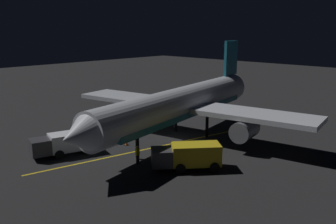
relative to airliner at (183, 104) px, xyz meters
The scene contains 9 objects.
ground_plane 4.09m from the airliner, 99.63° to the left, with size 180.00×180.00×0.20m, color black.
apron_guide_stripe 6.03m from the airliner, 90.94° to the left, with size 0.24×26.93×0.01m, color gold.
airliner is the anchor object (origin of this frame).
baggage_truck 13.51m from the airliner, 68.69° to the left, with size 3.67×6.24×2.18m.
catering_truck 9.80m from the airliner, 134.30° to the left, with size 5.50×5.95×2.30m.
ground_crew_worker 9.77m from the airliner, 104.37° to the left, with size 0.40×0.40×1.74m.
traffic_cone_near_left 11.80m from the airliner, 51.02° to the left, with size 0.50×0.50×0.55m.
traffic_cone_near_right 7.65m from the airliner, 66.51° to the left, with size 0.50×0.50×0.55m.
traffic_cone_under_wing 10.23m from the airliner, 39.61° to the left, with size 0.50×0.50×0.55m.
Camera 1 is at (-26.15, 29.64, 12.32)m, focal length 38.98 mm.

